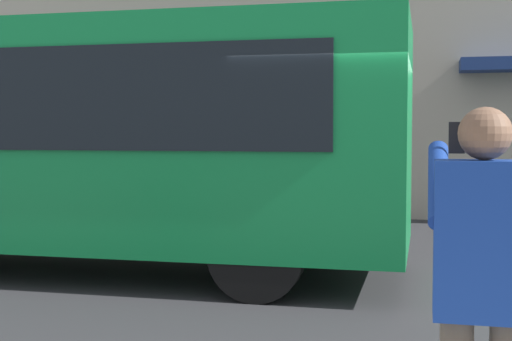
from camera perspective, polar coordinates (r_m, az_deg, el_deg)
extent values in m
plane|color=#2B2B2D|center=(8.26, 8.47, -9.12)|extent=(60.00, 60.00, 0.00)
cube|color=#0F7238|center=(9.39, -16.46, 2.71)|extent=(9.00, 2.50, 2.60)
cylinder|color=black|center=(9.48, 3.14, -4.44)|extent=(1.00, 0.28, 1.00)
cylinder|color=black|center=(7.34, 0.06, -6.65)|extent=(1.00, 0.28, 1.00)
cube|color=navy|center=(3.11, 17.74, -5.31)|extent=(0.40, 0.24, 0.66)
sphere|color=brown|center=(3.07, 17.88, 2.84)|extent=(0.22, 0.22, 0.22)
cylinder|color=navy|center=(3.23, 14.41, -1.01)|extent=(0.09, 0.48, 0.37)
cube|color=black|center=(3.37, 15.78, 2.54)|extent=(0.07, 0.01, 0.14)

